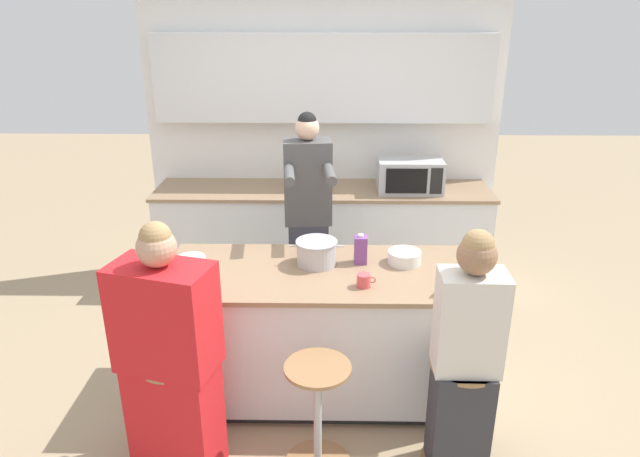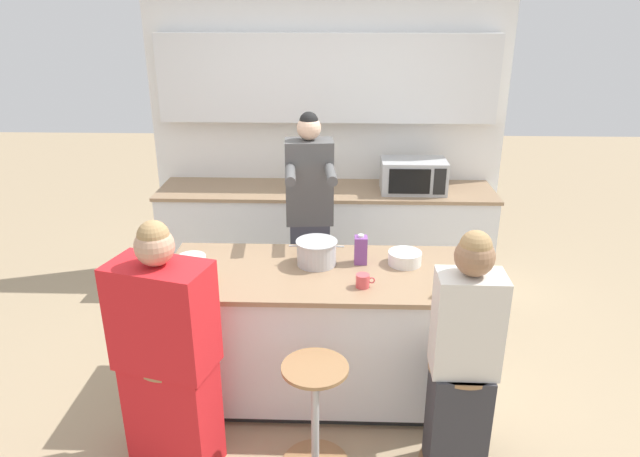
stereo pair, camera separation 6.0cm
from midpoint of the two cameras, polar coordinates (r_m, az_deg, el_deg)
ground_plane at (r=4.01m, az=0.40°, el=-15.68°), size 16.00×16.00×0.00m
wall_back at (r=5.21m, az=1.05°, el=11.80°), size 3.20×0.22×2.70m
back_counter at (r=5.22m, az=0.91°, el=-0.69°), size 2.97×0.64×0.89m
kitchen_island at (r=3.76m, az=0.42°, el=-10.25°), size 1.94×0.83×0.88m
bar_stool_leftmost at (r=3.39m, az=-13.70°, el=-16.92°), size 0.38×0.38×0.66m
bar_stool_center at (r=3.26m, az=0.06°, el=-18.12°), size 0.38×0.38×0.66m
bar_stool_rightmost at (r=3.35m, az=14.10°, el=-17.54°), size 0.38×0.38×0.66m
person_cooking at (r=4.23m, az=-0.64°, el=-0.08°), size 0.39×0.58×1.74m
person_wrapped_blanket at (r=3.17m, az=-14.46°, el=-12.54°), size 0.56×0.41×1.47m
person_seated_near at (r=3.13m, az=14.60°, el=-13.36°), size 0.34×0.27×1.44m
cooking_pot at (r=3.60m, az=0.13°, el=-2.42°), size 0.35×0.26×0.16m
fruit_bowl at (r=3.67m, az=8.93°, el=-2.92°), size 0.21×0.21×0.08m
mixing_bowl_steel at (r=3.70m, az=-12.26°, el=-3.15°), size 0.18×0.18×0.06m
coffee_cup_near at (r=3.35m, az=4.83°, el=-5.24°), size 0.11×0.08×0.08m
coffee_cup_far at (r=3.48m, az=-10.89°, el=-4.52°), size 0.11×0.08×0.08m
banana_bunch at (r=3.33m, az=12.82°, el=-6.23°), size 0.17×0.12×0.05m
juice_carton at (r=3.63m, az=4.57°, el=-2.13°), size 0.08×0.08×0.20m
microwave at (r=5.04m, az=9.64°, el=5.22°), size 0.56×0.35×0.28m
potted_plant at (r=5.05m, az=-1.52°, el=5.29°), size 0.17×0.17×0.23m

